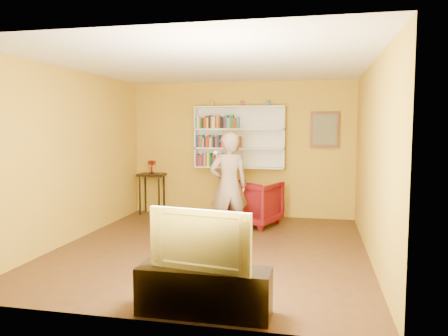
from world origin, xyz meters
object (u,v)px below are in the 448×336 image
at_px(armchair, 253,203).
at_px(tv_cabinet, 204,291).
at_px(ruby_lustre, 152,164).
at_px(television, 204,238).
at_px(console_table, 152,180).
at_px(bookshelf, 240,137).
at_px(person, 229,186).

bearing_deg(armchair, tv_cabinet, 110.84).
height_order(ruby_lustre, television, ruby_lustre).
relative_size(console_table, ruby_lustre, 3.11).
bearing_deg(bookshelf, console_table, -174.99).
height_order(armchair, person, person).
bearing_deg(ruby_lustre, person, -39.89).
relative_size(console_table, tv_cabinet, 0.66).
relative_size(bookshelf, tv_cabinet, 1.39).
bearing_deg(bookshelf, television, -84.14).
distance_m(bookshelf, console_table, 2.03).
distance_m(bookshelf, armchair, 1.45).
bearing_deg(console_table, armchair, -14.81).
height_order(bookshelf, console_table, bookshelf).
bearing_deg(television, person, 105.97).
distance_m(bookshelf, television, 4.76).
height_order(ruby_lustre, tv_cabinet, ruby_lustre).
xyz_separation_m(bookshelf, armchair, (0.38, -0.74, -1.18)).
height_order(bookshelf, ruby_lustre, bookshelf).
height_order(console_table, armchair, console_table).
bearing_deg(console_table, television, -62.95).
distance_m(bookshelf, ruby_lustre, 1.91).
xyz_separation_m(ruby_lustre, tv_cabinet, (2.30, -4.50, -0.81)).
bearing_deg(armchair, bookshelf, -43.50).
xyz_separation_m(console_table, person, (1.96, -1.64, 0.16)).
height_order(armchair, television, television).
relative_size(bookshelf, ruby_lustre, 6.60).
distance_m(bookshelf, tv_cabinet, 4.88).
bearing_deg(armchair, console_table, 4.58).
relative_size(ruby_lustre, armchair, 0.30).
distance_m(console_table, ruby_lustre, 0.34).
xyz_separation_m(console_table, television, (2.30, -4.50, 0.05)).
bearing_deg(tv_cabinet, bookshelf, 95.86).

